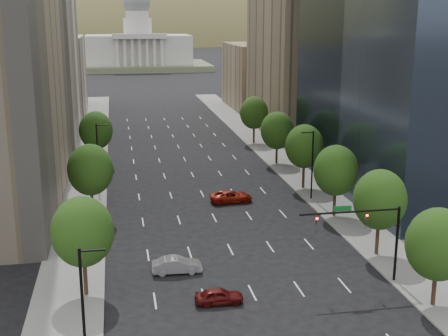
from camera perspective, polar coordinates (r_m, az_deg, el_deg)
sidewalk_left at (r=79.93m, az=-13.16°, el=-2.89°), size 6.00×200.00×0.15m
sidewalk_right at (r=84.05m, az=8.43°, el=-1.82°), size 6.00×200.00×0.15m
midrise_cream_left at (r=120.34m, az=-17.34°, el=10.97°), size 14.00×30.00×35.00m
filler_left at (r=153.68m, az=-15.69°, el=8.49°), size 14.00×26.00×18.00m
parking_tan_right at (r=122.06m, az=6.95°, el=10.36°), size 14.00×30.00×30.00m
filler_right at (r=154.37m, az=3.24°, el=8.64°), size 14.00×26.00×16.00m
tree_right_0 at (r=51.46m, az=19.55°, el=-6.81°), size 5.20×5.20×8.39m
tree_right_1 at (r=60.56m, az=14.49°, el=-2.91°), size 5.20×5.20×8.75m
tree_right_2 at (r=71.22m, az=10.51°, el=-0.24°), size 5.20×5.20×8.61m
tree_right_3 at (r=82.17m, az=7.59°, el=2.03°), size 5.20×5.20×8.89m
tree_right_4 at (r=95.40m, az=5.03°, el=3.54°), size 5.20×5.20×8.46m
tree_right_5 at (r=110.63m, az=2.86°, el=5.22°), size 5.20×5.20×8.75m
tree_left_0 at (r=51.52m, az=-13.20°, el=-5.89°), size 5.20×5.20×8.75m
tree_left_1 at (r=70.58m, az=-12.50°, el=-0.17°), size 5.20×5.20×8.97m
tree_left_2 at (r=96.04m, az=-11.99°, el=3.49°), size 5.20×5.20×8.68m
streetlight_rn at (r=77.61m, az=8.29°, el=0.48°), size 1.70×0.20×9.00m
streetlight_ls at (r=40.83m, az=-13.08°, el=-12.82°), size 1.70×0.20×9.00m
streetlight_ln at (r=83.46m, az=-11.79°, el=1.30°), size 1.70×0.20×9.00m
traffic_signal at (r=54.17m, az=13.72°, el=-5.56°), size 9.12×0.40×7.38m
capitol at (r=266.70m, az=-8.08°, el=11.04°), size 60.00×40.00×35.20m
foothills at (r=620.45m, az=-6.09°, el=8.60°), size 720.00×413.00×263.00m
car_maroon at (r=50.86m, az=-0.47°, el=-11.97°), size 4.04×1.71×1.36m
car_silver at (r=56.57m, az=-4.47°, el=-9.11°), size 4.62×1.72×1.51m
car_red_far at (r=76.73m, az=0.69°, el=-2.70°), size 5.54×2.89×1.49m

